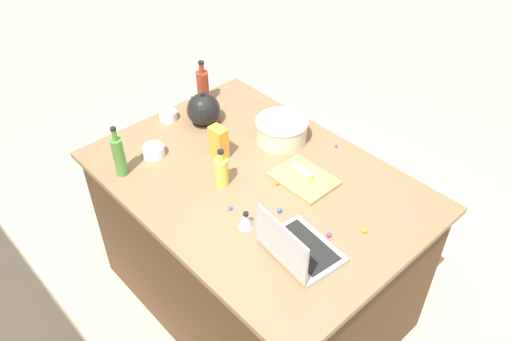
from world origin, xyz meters
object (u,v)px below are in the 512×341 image
Objects in this scene: ramekin_medium at (154,151)px; candy_bag at (219,143)px; ramekin_small at (168,115)px; cutting_board at (304,179)px; bottle_oil at (222,171)px; kitchen_timer at (246,220)px; bottle_olive at (119,156)px; laptop at (296,248)px; butter_stick_left at (301,173)px; kettle at (203,110)px; bottle_soy at (203,86)px; mixing_bowl_large at (282,130)px.

ramekin_medium is 0.33m from candy_bag.
cutting_board is at bearing -168.71° from ramekin_small.
kitchen_timer is at bearing 160.14° from bottle_oil.
bottle_olive is 3.46× the size of kitchen_timer.
ramekin_small is at bearing -61.69° from bottle_olive.
butter_stick_left is at bearing -49.34° from laptop.
bottle_oil is 0.30m from kitchen_timer.
kettle is at bearing -80.52° from ramekin_medium.
butter_stick_left is at bearing 174.65° from bottle_soy.
ramekin_small is 0.89× the size of ramekin_medium.
bottle_soy is at bearing -37.86° from kettle.
kettle reaches higher than candy_bag.
cutting_board is 2.61× the size of butter_stick_left.
bottle_oil reaches higher than ramekin_small.
kitchen_timer reaches higher than cutting_board.
ramekin_small reaches higher than cutting_board.
cutting_board is 0.45m from candy_bag.
ramekin_medium is (0.62, 0.41, -0.01)m from butter_stick_left.
candy_bag is at bearing -14.75° from laptop.
ramekin_medium is 0.68m from kitchen_timer.
butter_stick_left is (-0.29, 0.15, -0.03)m from mixing_bowl_large.
kettle reaches higher than butter_stick_left.
mixing_bowl_large is 2.80× the size of ramekin_small.
bottle_olive is at bearing 67.02° from mixing_bowl_large.
candy_bag is (0.40, 0.18, 0.05)m from butter_stick_left.
laptop reaches higher than mixing_bowl_large.
ramekin_medium is (-0.06, 0.37, -0.05)m from kettle.
bottle_olive reaches higher than cutting_board.
ramekin_small is (0.23, -0.43, -0.08)m from bottle_olive.
butter_stick_left is at bearing 0.00° from cutting_board.
kettle is 0.69m from butter_stick_left.
kitchen_timer is 0.50m from candy_bag.
butter_stick_left is (0.02, 0.00, 0.03)m from cutting_board.
cutting_board is (-0.62, -0.60, -0.10)m from bottle_olive.
laptop is at bearing 165.25° from candy_bag.
mixing_bowl_large reaches higher than kitchen_timer.
candy_bag reaches higher than butter_stick_left.
laptop is at bearing -171.87° from kitchen_timer.
kitchen_timer is (-0.68, -0.01, 0.01)m from ramekin_medium.
kettle is 1.25× the size of candy_bag.
butter_stick_left is (-0.23, -0.30, -0.04)m from bottle_oil.
cutting_board is 0.40m from kitchen_timer.
kitchen_timer is (0.26, 0.04, -0.01)m from laptop.
bottle_soy is 0.91× the size of cutting_board.
bottle_oil is at bearing 168.29° from ramekin_small.
kitchen_timer is (-0.66, -0.20, -0.07)m from bottle_olive.
bottle_olive reaches higher than bottle_soy.
ramekin_small is at bearing 11.29° from cutting_board.
butter_stick_left is at bearing -155.94° from candy_bag.
kettle is 1.94× the size of butter_stick_left.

